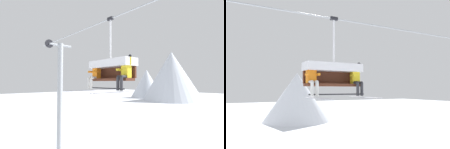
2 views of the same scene
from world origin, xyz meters
The scene contains 5 objects.
mountain_peak_east centered at (8.25, 33.09, 4.65)m, with size 12.68×12.68×9.30m.
lift_cable centered at (1.95, -0.80, 8.72)m, with size 19.62×0.05×0.05m.
chairlift_chair centered at (-0.68, -0.73, 6.77)m, with size 2.20×0.74×2.88m.
skier_orange centered at (-1.57, -0.95, 6.47)m, with size 0.46×1.70×1.23m.
skier_yellow centered at (0.21, -0.94, 6.49)m, with size 0.48×1.70×1.34m.
Camera 2 is at (-4.22, -7.90, 6.09)m, focal length 35.00 mm.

